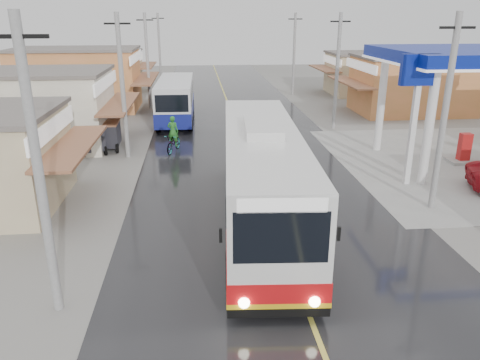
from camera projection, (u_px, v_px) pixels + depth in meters
The scene contains 12 objects.
ground at pixel (270, 214), 19.53m from camera, with size 120.00×120.00×0.00m, color slate.
road at pixel (238, 130), 33.60m from camera, with size 12.00×90.00×0.02m, color black.
centre_line at pixel (238, 130), 33.59m from camera, with size 0.15×90.00×0.01m, color #D8CC4C.
shopfronts_left at pixel (63, 125), 35.27m from camera, with size 11.00×44.00×5.20m, color tan, non-canonical shape.
shopfronts_right at pixel (459, 135), 32.10m from camera, with size 11.00×44.00×4.80m, color beige, non-canonical shape.
utility_poles_left at pixel (141, 129), 33.92m from camera, with size 1.60×50.00×8.00m, color gray, non-canonical shape.
utility_poles_right at pixel (333, 128), 34.21m from camera, with size 1.60×36.00×8.00m, color gray, non-canonical shape.
coach_bus at pixel (261, 177), 17.96m from camera, with size 3.72×13.31×4.11m.
second_bus at pixel (176, 99), 35.82m from camera, with size 2.73×9.55×3.16m.
cyclist at pixel (174, 140), 28.03m from camera, with size 1.32×2.20×2.25m.
tricycle_near at pixel (108, 134), 28.47m from camera, with size 1.55×2.26×1.73m.
tricycle_far at pixel (90, 138), 27.74m from camera, with size 2.14×2.36×1.64m.
Camera 1 is at (-2.93, -17.72, 7.90)m, focal length 35.00 mm.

